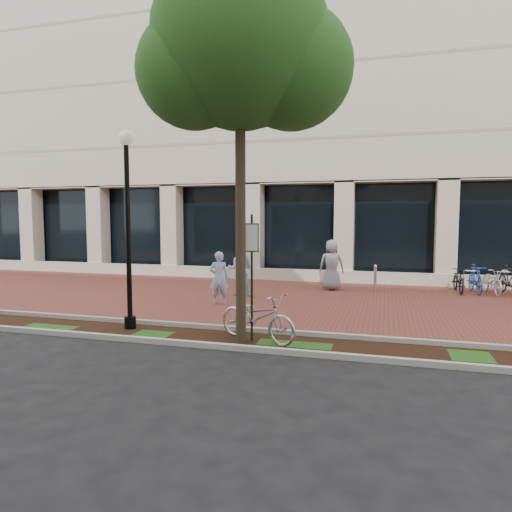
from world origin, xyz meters
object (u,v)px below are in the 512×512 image
(locked_bicycle, at_px, (257,317))
(pedestrian_mid, at_px, (240,269))
(lamppost, at_px, (128,219))
(street_tree, at_px, (243,51))
(pedestrian_right, at_px, (332,265))
(bollard, at_px, (375,278))
(parking_sign, at_px, (252,263))
(pedestrian_left, at_px, (219,278))
(bike_rack_cluster, at_px, (500,281))

(locked_bicycle, xyz_separation_m, pedestrian_mid, (-2.16, 5.48, 0.38))
(lamppost, height_order, street_tree, street_tree)
(locked_bicycle, xyz_separation_m, pedestrian_right, (0.75, 7.56, 0.42))
(pedestrian_mid, bearing_deg, bollard, -162.83)
(lamppost, bearing_deg, pedestrian_right, 61.24)
(parking_sign, relative_size, bollard, 2.80)
(street_tree, distance_m, pedestrian_left, 6.95)
(pedestrian_left, relative_size, pedestrian_right, 0.87)
(parking_sign, xyz_separation_m, locked_bicycle, (0.10, 0.09, -1.20))
(locked_bicycle, bearing_deg, pedestrian_mid, 44.97)
(pedestrian_mid, xyz_separation_m, bike_rack_cluster, (8.75, 2.80, -0.43))
(street_tree, xyz_separation_m, bike_rack_cluster, (6.84, 8.47, -5.65))
(pedestrian_right, xyz_separation_m, bollard, (1.58, 0.17, -0.45))
(parking_sign, xyz_separation_m, pedestrian_mid, (-2.06, 5.56, -0.82))
(street_tree, height_order, pedestrian_mid, street_tree)
(street_tree, bearing_deg, bike_rack_cluster, 51.08)
(parking_sign, bearing_deg, pedestrian_left, 102.42)
(parking_sign, height_order, bollard, parking_sign)
(street_tree, height_order, pedestrian_right, street_tree)
(street_tree, distance_m, pedestrian_right, 9.38)
(parking_sign, height_order, pedestrian_right, parking_sign)
(parking_sign, height_order, bike_rack_cluster, parking_sign)
(street_tree, xyz_separation_m, pedestrian_left, (-2.07, 3.99, -5.30))
(parking_sign, relative_size, locked_bicycle, 1.36)
(locked_bicycle, relative_size, pedestrian_left, 1.23)
(parking_sign, height_order, pedestrian_mid, parking_sign)
(lamppost, height_order, bike_rack_cluster, lamppost)
(parking_sign, distance_m, pedestrian_left, 4.56)
(locked_bicycle, xyz_separation_m, bollard, (2.32, 7.73, -0.03))
(locked_bicycle, height_order, pedestrian_left, pedestrian_left)
(locked_bicycle, relative_size, pedestrian_right, 1.07)
(lamppost, distance_m, pedestrian_right, 8.56)
(street_tree, bearing_deg, bollard, 72.01)
(pedestrian_left, bearing_deg, locked_bicycle, 102.86)
(pedestrian_left, relative_size, pedestrian_mid, 0.90)
(street_tree, xyz_separation_m, pedestrian_right, (0.99, 7.76, -5.19))
(pedestrian_right, bearing_deg, pedestrian_mid, 27.88)
(pedestrian_right, bearing_deg, street_tree, 74.89)
(locked_bicycle, distance_m, pedestrian_right, 7.61)
(street_tree, bearing_deg, pedestrian_left, 117.49)
(locked_bicycle, height_order, bike_rack_cluster, locked_bicycle)
(lamppost, relative_size, bike_rack_cluster, 1.33)
(pedestrian_left, bearing_deg, lamppost, 56.29)
(bike_rack_cluster, bearing_deg, locked_bicycle, -136.72)
(bollard, bearing_deg, pedestrian_left, -139.74)
(bollard, height_order, bike_rack_cluster, bike_rack_cluster)
(street_tree, xyz_separation_m, locked_bicycle, (0.25, 0.19, -5.60))
(pedestrian_mid, bearing_deg, pedestrian_right, -153.81)
(parking_sign, distance_m, bollard, 8.28)
(street_tree, xyz_separation_m, bollard, (2.57, 7.92, -5.63))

